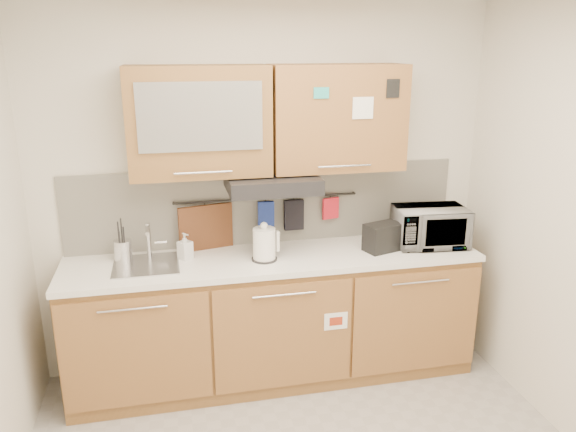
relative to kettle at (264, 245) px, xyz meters
name	(u,v)px	position (x,y,z in m)	size (l,w,h in m)	color
wall_back	(266,191)	(0.08, 0.36, 0.27)	(3.20, 3.20, 0.00)	silver
base_cabinet	(275,324)	(0.08, 0.05, -0.62)	(2.80, 0.64, 0.88)	brown
countertop	(274,259)	(0.08, 0.05, -0.13)	(2.82, 0.62, 0.04)	white
backsplash	(266,205)	(0.08, 0.35, 0.17)	(2.80, 0.02, 0.56)	silver
upper_cabinets	(269,119)	(0.07, 0.18, 0.81)	(1.82, 0.37, 0.70)	brown
range_hood	(272,183)	(0.08, 0.11, 0.39)	(0.60, 0.46, 0.10)	black
sink	(146,265)	(-0.77, 0.07, -0.10)	(0.42, 0.40, 0.26)	silver
utensil_rail	(267,198)	(0.08, 0.31, 0.23)	(0.02, 0.02, 1.30)	black
utensil_crock	(123,250)	(-0.92, 0.18, -0.03)	(0.15, 0.15, 0.29)	silver
kettle	(264,245)	(0.00, 0.00, 0.00)	(0.19, 0.18, 0.27)	white
toaster	(383,237)	(0.84, 0.00, -0.01)	(0.29, 0.22, 0.19)	black
microwave	(430,227)	(1.21, 0.04, 0.03)	(0.50, 0.34, 0.28)	#999999
soap_bottle	(185,246)	(-0.52, 0.14, -0.02)	(0.08, 0.08, 0.18)	#999999
cutting_board	(206,238)	(-0.36, 0.30, -0.02)	(0.38, 0.03, 0.47)	brown
oven_mitt	(266,215)	(0.07, 0.30, 0.12)	(0.11, 0.03, 0.19)	navy
dark_pouch	(294,215)	(0.27, 0.30, 0.10)	(0.14, 0.04, 0.22)	black
pot_holder	(331,208)	(0.54, 0.30, 0.14)	(0.13, 0.02, 0.16)	red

